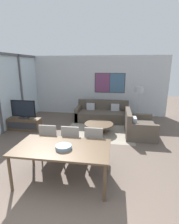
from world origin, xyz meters
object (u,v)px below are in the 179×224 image
Objects in this scene: sofa_side at (137,127)px; dining_chair_centre at (72,142)px; dining_table at (62,150)px; fruit_bowl at (64,147)px; sofa_main at (102,114)px; dining_chair_right at (94,144)px; television at (23,110)px; coffee_table at (99,126)px; floor_lamp at (139,92)px; tv_console at (25,124)px; dining_chair_left at (50,141)px.

dining_chair_centre reaches higher than sofa_side.
dining_table is 0.15m from fruit_bowl.
sofa_main is 1.18× the size of dining_table.
sofa_main is at bearing 91.54° from dining_chair_right.
television is 3.03m from dining_chair_centre.
floor_lamp reaches higher than coffee_table.
dining_chair_right reaches higher than tv_console.
television is at bearing -149.34° from sofa_main.
sofa_main is 2.02m from sofa_side.
sofa_side is (1.34, -1.52, 0.00)m from sofa_main.
television is at bearing 132.53° from dining_chair_left.
dining_chair_right is at bearing 0.43° from dining_chair_centre.
dining_chair_right is 4.01m from floor_lamp.
dining_chair_right reaches higher than sofa_main.
sofa_main is at bearing 84.75° from fruit_bowl.
coffee_table is (0.00, -1.51, -0.01)m from sofa_main.
fruit_bowl is at bearing -54.95° from dining_table.
coffee_table is 0.69× the size of floor_lamp.
dining_chair_right is at bearing 148.82° from sofa_side.
dining_table reaches higher than tv_console.
dining_chair_centre is (-0.00, 0.74, -0.18)m from dining_table.
sofa_main is (2.78, 1.65, 0.05)m from tv_console.
sofa_side is 0.90× the size of floor_lamp.
tv_console is 0.64× the size of dining_table.
floor_lamp reaches higher than television.
dining_chair_left and dining_chair_right have the same top height.
fruit_bowl is (-0.40, -2.89, 0.56)m from coffee_table.
dining_chair_left is 3.05× the size of fruit_bowl.
dining_chair_centre is (-1.80, -2.06, 0.26)m from sofa_side.
floor_lamp is at bearing 65.81° from dining_table.
fruit_bowl is at bearing -95.25° from sofa_main.
television is at bearing 140.23° from dining_chair_centre.
sofa_side is at bearing -0.25° from coffee_table.
dining_table is 0.76m from dining_chair_centre.
dining_chair_right is at bearing -0.32° from dining_chair_left.
dining_table is at bearing 147.20° from sofa_side.
sofa_main and sofa_side have the same top height.
coffee_table is 2.97m from fruit_bowl.
sofa_side is at bearing -96.30° from floor_lamp.
dining_chair_centre is at bearing -39.76° from tv_console.
floor_lamp is at bearing 22.10° from television.
television is 4.16m from sofa_side.
dining_chair_centre reaches higher than fruit_bowl.
tv_console is 2.78m from coffee_table.
dining_chair_right is at bearing 58.68° from fruit_bowl.
sofa_side reaches higher than dining_table.
television reaches higher than sofa_main.
dining_table is 5.95× the size of fruit_bowl.
dining_chair_centre is at bearing -179.57° from dining_chair_right.
sofa_main is 7.01× the size of fruit_bowl.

